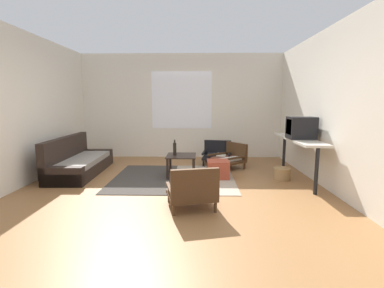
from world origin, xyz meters
TOP-DOWN VIEW (x-y plane):
  - ground_plane at (0.00, 0.00)m, footprint 7.80×7.80m
  - far_wall_with_window at (0.00, 3.06)m, footprint 5.60×0.13m
  - side_wall_right at (2.66, 0.30)m, footprint 0.12×6.60m
  - side_wall_left at (-2.66, 0.30)m, footprint 0.12×6.60m
  - area_rug at (-0.04, 0.85)m, footprint 2.31×2.08m
  - couch at (-2.03, 1.17)m, footprint 0.81×2.02m
  - coffee_table at (0.10, 0.99)m, footprint 0.57×0.62m
  - armchair_by_window at (0.88, 2.10)m, footprint 0.72×0.64m
  - armchair_striped_foreground at (0.36, -0.74)m, footprint 0.76×0.71m
  - armchair_corner at (1.14, 1.75)m, footprint 0.87×0.87m
  - ottoman_orange at (0.82, 0.89)m, footprint 0.42×0.42m
  - console_shelf at (2.30, 0.78)m, footprint 0.43×1.81m
  - crt_television at (2.30, 0.69)m, footprint 0.46×0.38m
  - clay_vase at (2.30, 1.15)m, footprint 0.25×0.25m
  - glass_bottle at (-0.03, 1.03)m, footprint 0.06×0.06m
  - wicker_basket at (2.03, 0.79)m, footprint 0.31×0.31m

SIDE VIEW (x-z plane):
  - ground_plane at x=0.00m, z-range 0.00..0.00m
  - area_rug at x=-0.04m, z-range 0.00..0.01m
  - wicker_basket at x=2.03m, z-range 0.00..0.23m
  - ottoman_orange at x=0.82m, z-range 0.00..0.34m
  - couch at x=-2.03m, z-range -0.15..0.61m
  - armchair_corner at x=1.14m, z-range -0.03..0.52m
  - armchair_by_window at x=0.88m, z-range -0.02..0.53m
  - armchair_striped_foreground at x=0.36m, z-range -0.04..0.57m
  - coffee_table at x=0.10m, z-range 0.13..0.56m
  - glass_bottle at x=-0.03m, z-range 0.40..0.70m
  - console_shelf at x=2.30m, z-range 0.32..1.12m
  - clay_vase at x=2.30m, z-range 0.76..1.07m
  - crt_television at x=2.30m, z-range 0.80..1.20m
  - side_wall_right at x=2.66m, z-range 0.00..2.70m
  - side_wall_left at x=-2.66m, z-range 0.00..2.70m
  - far_wall_with_window at x=0.00m, z-range 0.00..2.70m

